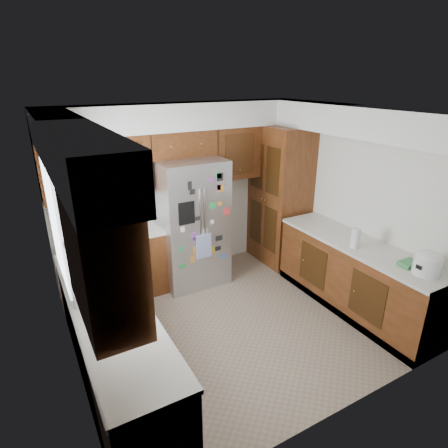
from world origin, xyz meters
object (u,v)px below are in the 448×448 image
(fridge, at_px, (191,223))
(paper_towel, at_px, (356,238))
(pantry, at_px, (280,196))
(rice_cooker, at_px, (428,263))

(fridge, relative_size, paper_towel, 7.58)
(pantry, relative_size, paper_towel, 9.05)
(pantry, xyz_separation_m, fridge, (-1.50, 0.05, -0.17))
(pantry, bearing_deg, paper_towel, -94.96)
(rice_cooker, bearing_deg, fridge, 120.51)
(fridge, xyz_separation_m, paper_towel, (1.36, -1.73, 0.14))
(fridge, height_order, rice_cooker, fridge)
(paper_towel, bearing_deg, rice_cooker, -80.01)
(fridge, distance_m, rice_cooker, 2.96)
(fridge, xyz_separation_m, rice_cooker, (1.50, -2.55, 0.15))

